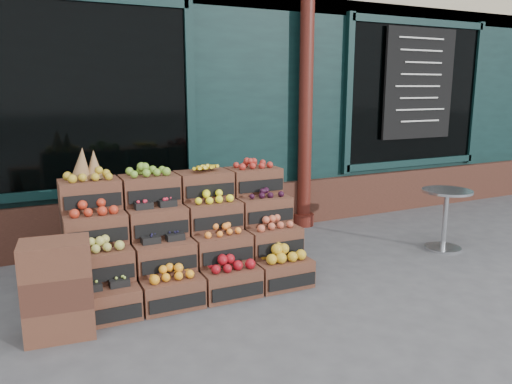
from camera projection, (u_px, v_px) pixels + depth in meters
name	position (u px, v px, depth m)	size (l,w,h in m)	color
ground	(310.00, 296.00, 4.52)	(60.00, 60.00, 0.00)	#4A4A4C
shop_facade	(151.00, 55.00, 8.51)	(12.00, 6.24, 4.80)	black
crate_display	(185.00, 242.00, 4.73)	(2.17, 1.10, 1.34)	#553021
spare_crates	(58.00, 289.00, 3.73)	(0.53, 0.40, 0.75)	#553021
bistro_table	(445.00, 213.00, 5.74)	(0.56, 0.56, 0.71)	silver
shopkeeper	(44.00, 157.00, 5.78)	(0.78, 0.51, 2.13)	#17521F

